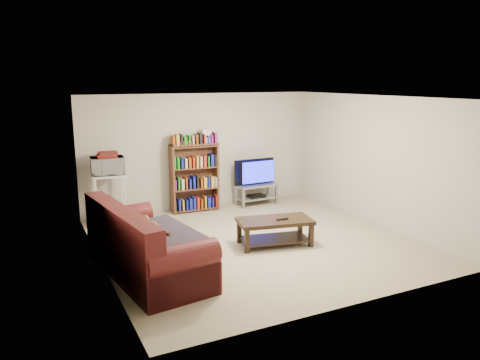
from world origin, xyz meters
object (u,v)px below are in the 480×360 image
sofa (142,251)px  coffee_table (275,227)px  tv_stand (256,191)px  bookshelf (194,177)px

sofa → coffee_table: size_ratio=1.89×
sofa → tv_stand: (3.18, 2.60, -0.04)m
coffee_table → tv_stand: bearing=80.2°
coffee_table → bookshelf: (-0.46, 2.50, 0.42)m
sofa → bookshelf: 3.29m
coffee_table → bookshelf: 2.58m
coffee_table → bookshelf: bearing=111.7°
coffee_table → tv_stand: (0.91, 2.38, -0.00)m
coffee_table → tv_stand: size_ratio=1.44×
coffee_table → tv_stand: 2.55m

